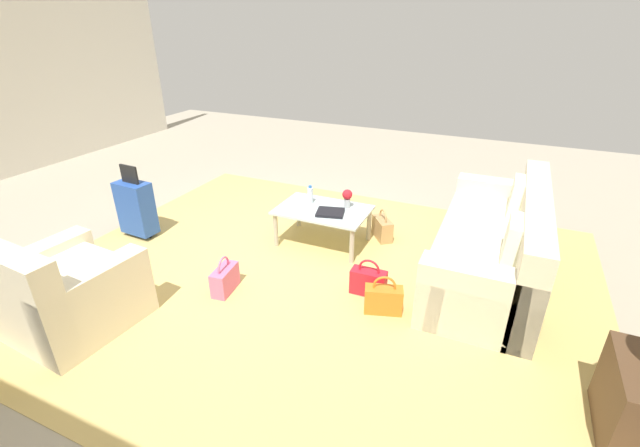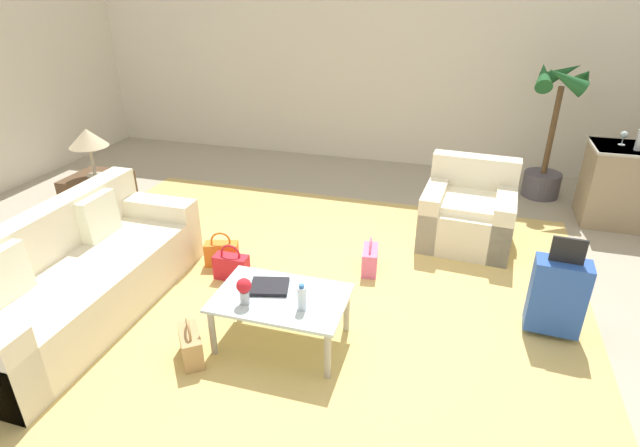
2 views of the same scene
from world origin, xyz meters
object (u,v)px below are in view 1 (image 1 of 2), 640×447
coffee_table_book (330,212)px  handbag_orange (383,299)px  handbag_tan (382,228)px  handbag_pink (225,279)px  water_bottle (310,195)px  suitcase_blue (136,207)px  coffee_table (323,214)px  couch (498,247)px  flower_vase (347,197)px  handbag_red (368,282)px  armchair (62,297)px

coffee_table_book → handbag_orange: (-0.85, 0.85, -0.30)m
handbag_tan → handbag_pink: (1.01, 1.60, 0.00)m
water_bottle → suitcase_blue: bearing=24.0°
coffee_table → couch: bearing=-176.8°
couch → coffee_table_book: 1.69m
flower_vase → handbag_tan: size_ratio=0.57×
coffee_table_book → handbag_red: bearing=121.1°
coffee_table_book → handbag_tan: bearing=-148.6°
armchair → handbag_pink: bearing=-132.3°
couch → coffee_table: couch is taller
armchair → couch: bearing=-143.8°
suitcase_blue → handbag_pink: (-1.56, 0.52, -0.23)m
flower_vase → armchair: bearing=56.7°
water_bottle → handbag_red: size_ratio=0.57×
coffee_table → handbag_pink: (0.44, 1.22, -0.23)m
handbag_orange → handbag_pink: same height
flower_vase → handbag_pink: (0.66, 1.37, -0.41)m
coffee_table → water_bottle: (0.20, -0.10, 0.15)m
couch → suitcase_blue: 3.88m
coffee_table_book → handbag_pink: (0.56, 1.14, -0.30)m
handbag_red → armchair: bearing=34.8°
couch → handbag_red: couch is taller
couch → coffee_table_book: couch is taller
handbag_pink → suitcase_blue: bearing=-18.5°
water_bottle → handbag_tan: bearing=-159.9°
handbag_pink → handbag_orange: bearing=-168.2°
flower_vase → handbag_orange: flower_vase is taller
handbag_red → handbag_tan: size_ratio=1.00×
flower_vase → handbag_pink: size_ratio=0.57×
handbag_red → handbag_orange: 0.29m
water_bottle → flower_vase: size_ratio=1.00×
flower_vase → coffee_table_book: bearing=66.5°
coffee_table → water_bottle: 0.27m
handbag_orange → handbag_pink: 1.45m
armchair → coffee_table: size_ratio=0.98×
handbag_tan → handbag_orange: (-0.40, 1.31, 0.00)m
armchair → coffee_table_book: 2.53m
water_bottle → couch: bearing=180.0°
couch → coffee_table: 1.80m
coffee_table → handbag_orange: size_ratio=2.75×
coffee_table_book → handbag_tan: coffee_table_book is taller
flower_vase → suitcase_blue: bearing=21.0°
flower_vase → coffee_table: bearing=34.3°
water_bottle → handbag_pink: size_ratio=0.57×
armchair → handbag_orange: size_ratio=2.70×
couch → handbag_pink: couch is taller
coffee_table → handbag_tan: 0.72m
couch → coffee_table: (1.79, 0.10, 0.06)m
coffee_table_book → water_bottle: bearing=-43.6°
handbag_red → handbag_tan: 1.12m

